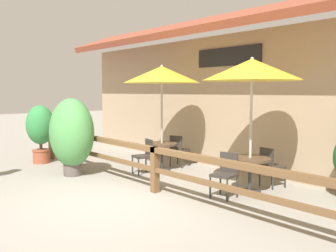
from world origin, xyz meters
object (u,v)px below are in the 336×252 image
(chair_middle_wallside, at_px, (271,165))
(potted_plant_tall_tropical, at_px, (40,128))
(dining_table_near, at_px, (162,149))
(chair_near_streetside, at_px, (145,154))
(patio_umbrella_middle, at_px, (252,70))
(dining_table_middle, at_px, (250,165))
(patio_umbrella_near, at_px, (162,75))
(chair_middle_streetside, at_px, (226,172))
(potted_plant_small_flowering, at_px, (72,134))
(chair_near_wallside, at_px, (178,149))

(chair_middle_wallside, xyz_separation_m, potted_plant_tall_tropical, (-6.00, -2.68, 0.53))
(dining_table_near, distance_m, chair_near_streetside, 0.64)
(patio_umbrella_middle, xyz_separation_m, dining_table_middle, (0.00, 0.00, -1.95))
(patio_umbrella_near, distance_m, potted_plant_tall_tropical, 3.97)
(dining_table_middle, distance_m, chair_middle_streetside, 0.68)
(dining_table_near, relative_size, chair_middle_wallside, 0.97)
(dining_table_near, relative_size, potted_plant_small_flowering, 0.44)
(potted_plant_small_flowering, bearing_deg, chair_middle_wallside, 35.12)
(dining_table_near, xyz_separation_m, potted_plant_tall_tropical, (-3.06, -2.05, 0.45))
(potted_plant_tall_tropical, bearing_deg, chair_near_streetside, 24.39)
(chair_near_streetside, xyz_separation_m, chair_middle_wallside, (2.87, 1.26, 0.00))
(dining_table_near, height_order, patio_umbrella_middle, patio_umbrella_middle)
(potted_plant_tall_tropical, bearing_deg, dining_table_middle, 18.71)
(chair_near_streetside, xyz_separation_m, potted_plant_small_flowering, (-1.03, -1.48, 0.55))
(chair_middle_streetside, xyz_separation_m, chair_middle_wallside, (0.14, 1.33, 0.00))
(dining_table_near, height_order, dining_table_middle, same)
(chair_middle_wallside, relative_size, potted_plant_tall_tropical, 0.52)
(chair_near_wallside, distance_m, potted_plant_small_flowering, 2.94)
(patio_umbrella_near, xyz_separation_m, chair_near_streetside, (0.08, -0.63, -2.02))
(dining_table_near, distance_m, chair_middle_wallside, 3.01)
(potted_plant_small_flowering, bearing_deg, dining_table_near, 65.75)
(chair_middle_streetside, bearing_deg, dining_table_middle, 72.77)
(chair_near_streetside, distance_m, chair_middle_streetside, 2.73)
(patio_umbrella_near, xyz_separation_m, patio_umbrella_middle, (2.90, -0.04, 0.00))
(chair_near_wallside, xyz_separation_m, patio_umbrella_middle, (2.93, -0.67, 2.02))
(dining_table_middle, height_order, chair_middle_wallside, chair_middle_wallside)
(chair_near_streetside, bearing_deg, patio_umbrella_near, 109.12)
(chair_middle_wallside, distance_m, potted_plant_tall_tropical, 6.59)
(chair_middle_streetside, bearing_deg, potted_plant_tall_tropical, -176.85)
(chair_near_streetside, distance_m, chair_near_wallside, 1.27)
(dining_table_middle, height_order, chair_middle_streetside, chair_middle_streetside)
(chair_near_wallside, height_order, potted_plant_small_flowering, potted_plant_small_flowering)
(potted_plant_tall_tropical, bearing_deg, patio_umbrella_near, 33.88)
(dining_table_near, xyz_separation_m, chair_near_wallside, (-0.04, 0.63, -0.08))
(patio_umbrella_middle, relative_size, dining_table_middle, 3.27)
(dining_table_middle, xyz_separation_m, potted_plant_tall_tropical, (-5.95, -2.02, 0.45))
(patio_umbrella_middle, height_order, dining_table_middle, patio_umbrella_middle)
(patio_umbrella_middle, height_order, chair_middle_wallside, patio_umbrella_middle)
(chair_near_streetside, bearing_deg, chair_near_wallside, 107.39)
(dining_table_near, relative_size, chair_near_wallside, 0.97)
(patio_umbrella_middle, relative_size, potted_plant_tall_tropical, 1.64)
(patio_umbrella_middle, distance_m, chair_middle_wallside, 2.13)
(chair_near_wallside, bearing_deg, dining_table_middle, 152.62)
(chair_middle_streetside, relative_size, potted_plant_tall_tropical, 0.52)
(chair_middle_wallside, bearing_deg, patio_umbrella_middle, 95.77)
(dining_table_middle, bearing_deg, potted_plant_small_flowering, -151.69)
(patio_umbrella_near, xyz_separation_m, chair_middle_wallside, (2.94, 0.63, -2.02))
(chair_near_streetside, relative_size, patio_umbrella_middle, 0.32)
(chair_near_wallside, height_order, patio_umbrella_middle, patio_umbrella_middle)
(chair_middle_wallside, distance_m, potted_plant_small_flowering, 4.79)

